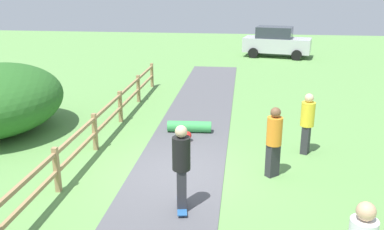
{
  "coord_description": "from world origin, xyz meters",
  "views": [
    {
      "loc": [
        1.59,
        -9.67,
        4.71
      ],
      "look_at": [
        0.16,
        1.82,
        1.0
      ],
      "focal_mm": 39.33,
      "sensor_mm": 36.0,
      "label": 1
    }
  ],
  "objects_px": {
    "bystander_yellow": "(307,121)",
    "skater_riding": "(181,163)",
    "parked_car_silver": "(276,42)",
    "bystander_orange": "(274,139)",
    "skater_fallen": "(189,127)"
  },
  "relations": [
    {
      "from": "parked_car_silver",
      "to": "skater_riding",
      "type": "bearing_deg",
      "value": -99.36
    },
    {
      "from": "bystander_yellow",
      "to": "parked_car_silver",
      "type": "relative_size",
      "value": 0.39
    },
    {
      "from": "bystander_yellow",
      "to": "parked_car_silver",
      "type": "distance_m",
      "value": 16.11
    },
    {
      "from": "skater_riding",
      "to": "bystander_orange",
      "type": "distance_m",
      "value": 2.79
    },
    {
      "from": "skater_riding",
      "to": "bystander_orange",
      "type": "height_order",
      "value": "skater_riding"
    },
    {
      "from": "skater_fallen",
      "to": "bystander_orange",
      "type": "distance_m",
      "value": 3.84
    },
    {
      "from": "skater_riding",
      "to": "skater_fallen",
      "type": "relative_size",
      "value": 1.33
    },
    {
      "from": "skater_fallen",
      "to": "skater_riding",
      "type": "bearing_deg",
      "value": -84.51
    },
    {
      "from": "bystander_orange",
      "to": "bystander_yellow",
      "type": "relative_size",
      "value": 1.03
    },
    {
      "from": "bystander_yellow",
      "to": "skater_riding",
      "type": "bearing_deg",
      "value": -130.61
    },
    {
      "from": "bystander_orange",
      "to": "skater_riding",
      "type": "bearing_deg",
      "value": -136.45
    },
    {
      "from": "skater_riding",
      "to": "parked_car_silver",
      "type": "relative_size",
      "value": 0.43
    },
    {
      "from": "bystander_yellow",
      "to": "parked_car_silver",
      "type": "height_order",
      "value": "parked_car_silver"
    },
    {
      "from": "bystander_orange",
      "to": "parked_car_silver",
      "type": "distance_m",
      "value": 17.77
    },
    {
      "from": "bystander_yellow",
      "to": "parked_car_silver",
      "type": "xyz_separation_m",
      "value": [
        0.2,
        16.11,
        -0.01
      ]
    }
  ]
}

